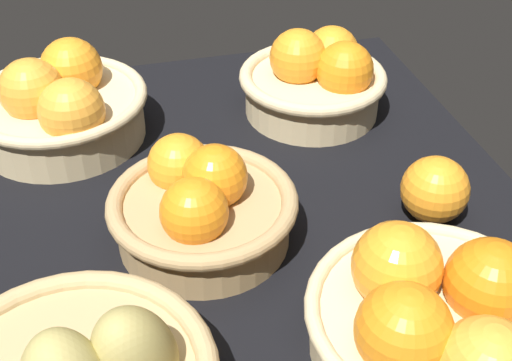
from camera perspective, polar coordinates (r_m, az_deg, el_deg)
market_tray at (r=78.92cm, az=-2.22°, el=-4.58°), size 84.00×72.00×3.00cm
basket_near_left at (r=63.62cm, az=15.05°, el=-11.21°), size 24.09×24.09×11.75cm
basket_far_right at (r=93.25cm, az=-16.09°, el=6.02°), size 23.28×23.28×12.45cm
basket_center at (r=73.70cm, az=-4.62°, el=-2.14°), size 20.68×20.68×11.12cm
basket_near_right at (r=96.69cm, az=5.09°, el=8.46°), size 20.58×20.58×12.09cm
loose_orange_front_gap at (r=79.28cm, az=14.75°, el=-0.75°), size 7.75×7.75×7.75cm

